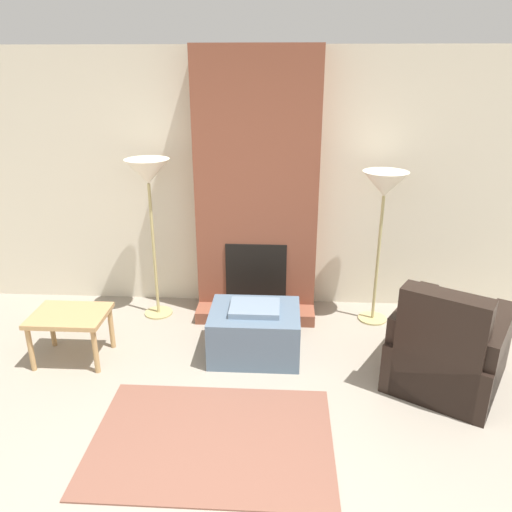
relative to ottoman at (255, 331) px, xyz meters
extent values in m
cube|color=beige|center=(-0.03, 1.11, 1.08)|extent=(6.81, 0.06, 2.60)
cube|color=brown|center=(-0.03, 0.92, 1.08)|extent=(1.19, 0.32, 2.60)
cube|color=brown|center=(-0.03, 0.62, -0.16)|extent=(1.19, 0.27, 0.12)
cube|color=black|center=(-0.03, 0.75, 0.22)|extent=(0.61, 0.02, 0.65)
cube|color=slate|center=(0.00, 0.00, -0.01)|extent=(0.78, 0.63, 0.43)
cube|color=slate|center=(0.00, 0.00, 0.23)|extent=(0.43, 0.34, 0.05)
cube|color=black|center=(1.59, -0.30, -0.01)|extent=(1.16, 1.21, 0.42)
cube|color=black|center=(1.40, -0.62, 0.24)|extent=(0.64, 0.49, 0.92)
cube|color=black|center=(1.86, -0.46, 0.09)|extent=(0.57, 0.81, 0.63)
cube|color=black|center=(1.32, -0.14, 0.09)|extent=(0.57, 0.81, 0.63)
cube|color=tan|center=(-1.58, -0.17, 0.20)|extent=(0.63, 0.48, 0.04)
cylinder|color=tan|center=(-1.85, -0.37, -0.02)|extent=(0.04, 0.04, 0.40)
cylinder|color=tan|center=(-1.30, -0.37, -0.02)|extent=(0.04, 0.04, 0.40)
cylinder|color=tan|center=(-1.85, 0.03, -0.02)|extent=(0.04, 0.04, 0.40)
cylinder|color=tan|center=(-1.30, 0.03, -0.02)|extent=(0.04, 0.04, 0.40)
cylinder|color=tan|center=(-1.05, 0.71, -0.21)|extent=(0.29, 0.29, 0.02)
cylinder|color=tan|center=(-1.05, 0.71, 0.47)|extent=(0.03, 0.03, 1.36)
cone|color=silver|center=(-1.05, 0.71, 1.27)|extent=(0.42, 0.42, 0.23)
cylinder|color=tan|center=(1.16, 0.71, -0.21)|extent=(0.29, 0.29, 0.02)
cylinder|color=tan|center=(1.16, 0.71, 0.43)|extent=(0.03, 0.03, 1.27)
cone|color=silver|center=(1.16, 0.71, 1.18)|extent=(0.42, 0.42, 0.23)
cube|color=brown|center=(-0.23, -1.13, -0.22)|extent=(1.66, 1.16, 0.01)
camera|label=1|loc=(0.23, -3.86, 2.20)|focal=35.00mm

